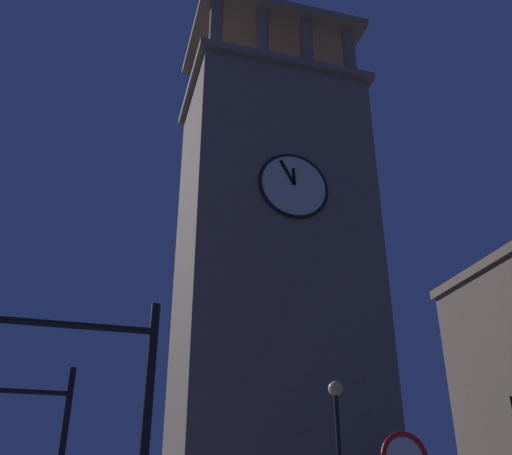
{
  "coord_description": "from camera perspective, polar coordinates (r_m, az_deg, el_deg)",
  "views": [
    {
      "loc": [
        6.78,
        21.63,
        2.09
      ],
      "look_at": [
        -0.17,
        -2.84,
        14.67
      ],
      "focal_mm": 41.02,
      "sensor_mm": 36.0,
      "label": 1
    }
  ],
  "objects": [
    {
      "name": "traffic_signal_mid",
      "position": [
        10.15,
        -16.05,
        -16.95
      ],
      "size": [
        2.97,
        0.41,
        5.47
      ],
      "color": "black",
      "rests_on": "ground_plane"
    },
    {
      "name": "clocktower",
      "position": [
        27.47,
        1.76,
        -5.46
      ],
      "size": [
        9.21,
        6.75,
        29.53
      ],
      "color": "gray",
      "rests_on": "ground_plane"
    },
    {
      "name": "street_lamp",
      "position": [
        17.8,
        8.07,
        -20.21
      ],
      "size": [
        0.44,
        0.44,
        5.68
      ],
      "color": "black",
      "rests_on": "ground_plane"
    }
  ]
}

